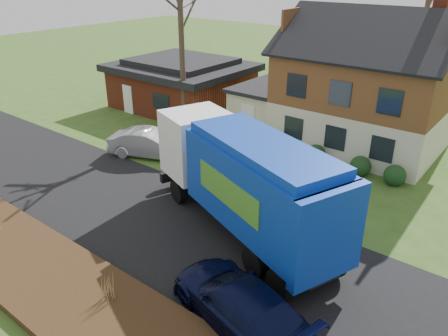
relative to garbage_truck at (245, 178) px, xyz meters
The scene contains 9 objects.
ground 3.66m from the garbage_truck, 146.93° to the right, with size 120.00×120.00×0.00m, color #31511B.
road 3.66m from the garbage_truck, 146.93° to the right, with size 80.00×7.00×0.02m, color black.
mulch_verge 7.48m from the garbage_truck, 108.09° to the right, with size 80.00×3.50×0.30m, color black.
main_house 12.58m from the garbage_truck, 93.25° to the left, with size 12.95×8.95×9.26m.
ranch_house 18.33m from the garbage_truck, 140.83° to the left, with size 9.80×8.20×3.70m.
garbage_truck is the anchor object (origin of this frame).
silver_sedan 9.65m from the garbage_truck, 160.29° to the left, with size 1.67×4.79×1.58m, color #B8BBC1.
navy_wagon 5.32m from the garbage_truck, 55.97° to the right, with size 2.18×5.37×1.56m, color black.
grass_clump_mid 6.50m from the garbage_truck, 99.05° to the right, with size 0.34×0.28×0.96m.
Camera 1 is at (10.96, -11.13, 10.17)m, focal length 35.00 mm.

